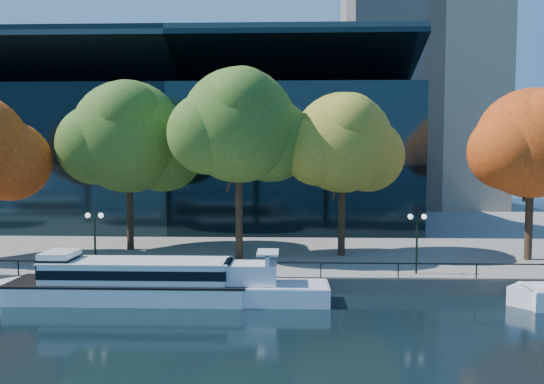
{
  "coord_description": "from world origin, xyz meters",
  "views": [
    {
      "loc": [
        7.97,
        -30.8,
        8.94
      ],
      "look_at": [
        6.67,
        8.0,
        6.23
      ],
      "focal_mm": 35.0,
      "sensor_mm": 36.0,
      "label": 1
    }
  ],
  "objects_px": {
    "tour_boat": "(123,280)",
    "cruiser_near": "(242,286)",
    "lamp_1": "(95,228)",
    "lamp_2": "(417,230)",
    "tree_5": "(534,146)",
    "tree_2": "(131,139)",
    "tree_3": "(241,128)",
    "tree_4": "(344,145)"
  },
  "relations": [
    {
      "from": "tour_boat",
      "to": "cruiser_near",
      "type": "distance_m",
      "value": 7.34
    },
    {
      "from": "tour_boat",
      "to": "cruiser_near",
      "type": "relative_size",
      "value": 1.47
    },
    {
      "from": "lamp_1",
      "to": "lamp_2",
      "type": "relative_size",
      "value": 1.0
    },
    {
      "from": "cruiser_near",
      "to": "tree_5",
      "type": "xyz_separation_m",
      "value": [
        21.23,
        8.85,
        8.67
      ]
    },
    {
      "from": "cruiser_near",
      "to": "tree_2",
      "type": "height_order",
      "value": "tree_2"
    },
    {
      "from": "tour_boat",
      "to": "lamp_2",
      "type": "distance_m",
      "value": 19.24
    },
    {
      "from": "tree_5",
      "to": "lamp_1",
      "type": "distance_m",
      "value": 32.49
    },
    {
      "from": "tree_3",
      "to": "tree_5",
      "type": "distance_m",
      "value": 22.06
    },
    {
      "from": "cruiser_near",
      "to": "lamp_2",
      "type": "distance_m",
      "value": 12.36
    },
    {
      "from": "cruiser_near",
      "to": "tree_4",
      "type": "relative_size",
      "value": 0.84
    },
    {
      "from": "tour_boat",
      "to": "tree_2",
      "type": "relative_size",
      "value": 1.13
    },
    {
      "from": "tree_2",
      "to": "lamp_2",
      "type": "bearing_deg",
      "value": -21.09
    },
    {
      "from": "tree_2",
      "to": "tree_4",
      "type": "relative_size",
      "value": 1.1
    },
    {
      "from": "cruiser_near",
      "to": "tree_5",
      "type": "distance_m",
      "value": 24.58
    },
    {
      "from": "tour_boat",
      "to": "lamp_1",
      "type": "height_order",
      "value": "lamp_1"
    },
    {
      "from": "tour_boat",
      "to": "tree_4",
      "type": "distance_m",
      "value": 19.49
    },
    {
      "from": "tree_3",
      "to": "lamp_2",
      "type": "height_order",
      "value": "tree_3"
    },
    {
      "from": "tree_2",
      "to": "tour_boat",
      "type": "bearing_deg",
      "value": -75.99
    },
    {
      "from": "tree_5",
      "to": "lamp_2",
      "type": "relative_size",
      "value": 3.21
    },
    {
      "from": "cruiser_near",
      "to": "lamp_2",
      "type": "height_order",
      "value": "lamp_2"
    },
    {
      "from": "lamp_1",
      "to": "cruiser_near",
      "type": "bearing_deg",
      "value": -19.66
    },
    {
      "from": "tour_boat",
      "to": "tree_2",
      "type": "xyz_separation_m",
      "value": [
        -2.95,
        11.84,
        8.98
      ]
    },
    {
      "from": "tour_boat",
      "to": "tree_4",
      "type": "relative_size",
      "value": 1.24
    },
    {
      "from": "tree_2",
      "to": "tree_4",
      "type": "xyz_separation_m",
      "value": [
        17.47,
        -1.94,
        -0.53
      ]
    },
    {
      "from": "tour_boat",
      "to": "tree_3",
      "type": "xyz_separation_m",
      "value": [
        6.55,
        8.35,
        9.71
      ]
    },
    {
      "from": "cruiser_near",
      "to": "tree_2",
      "type": "bearing_deg",
      "value": 130.46
    },
    {
      "from": "tree_2",
      "to": "tree_4",
      "type": "distance_m",
      "value": 17.59
    },
    {
      "from": "tree_5",
      "to": "lamp_2",
      "type": "xyz_separation_m",
      "value": [
        -9.82,
        -5.15,
        -5.66
      ]
    },
    {
      "from": "tree_3",
      "to": "tree_4",
      "type": "relative_size",
      "value": 1.13
    },
    {
      "from": "tree_2",
      "to": "lamp_2",
      "type": "relative_size",
      "value": 3.5
    },
    {
      "from": "tree_5",
      "to": "lamp_1",
      "type": "height_order",
      "value": "tree_5"
    },
    {
      "from": "tree_4",
      "to": "lamp_2",
      "type": "xyz_separation_m",
      "value": [
        4.21,
        -6.42,
        -5.75
      ]
    },
    {
      "from": "lamp_1",
      "to": "tree_3",
      "type": "bearing_deg",
      "value": 27.02
    },
    {
      "from": "tour_boat",
      "to": "lamp_1",
      "type": "bearing_deg",
      "value": 130.91
    },
    {
      "from": "tour_boat",
      "to": "tree_3",
      "type": "relative_size",
      "value": 1.09
    },
    {
      "from": "tree_2",
      "to": "lamp_2",
      "type": "distance_m",
      "value": 24.08
    },
    {
      "from": "tour_boat",
      "to": "lamp_2",
      "type": "xyz_separation_m",
      "value": [
        18.73,
        3.48,
        2.7
      ]
    },
    {
      "from": "cruiser_near",
      "to": "tree_3",
      "type": "relative_size",
      "value": 0.74
    },
    {
      "from": "tree_4",
      "to": "tree_5",
      "type": "distance_m",
      "value": 14.1
    },
    {
      "from": "tree_3",
      "to": "lamp_1",
      "type": "distance_m",
      "value": 12.82
    },
    {
      "from": "tree_3",
      "to": "tour_boat",
      "type": "bearing_deg",
      "value": -128.09
    },
    {
      "from": "tour_boat",
      "to": "tree_5",
      "type": "relative_size",
      "value": 1.23
    }
  ]
}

